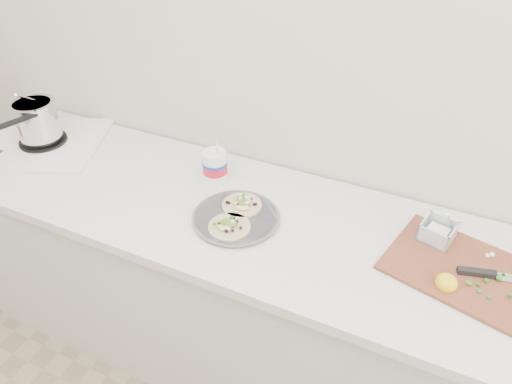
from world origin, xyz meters
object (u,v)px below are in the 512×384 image
at_px(taco_plate, 236,215).
at_px(cutboard, 466,266).
at_px(stove, 40,129).
at_px(tub, 215,163).

relative_size(taco_plate, cutboard, 0.59).
bearing_deg(cutboard, stove, -166.79).
relative_size(stove, tub, 2.88).
xyz_separation_m(stove, taco_plate, (0.98, -0.10, -0.06)).
bearing_deg(cutboard, taco_plate, -159.96).
distance_m(stove, tub, 0.80).
height_order(taco_plate, cutboard, cutboard).
relative_size(stove, taco_plate, 2.04).
xyz_separation_m(tub, cutboard, (0.93, -0.11, -0.05)).
xyz_separation_m(stove, tub, (0.80, 0.10, -0.01)).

